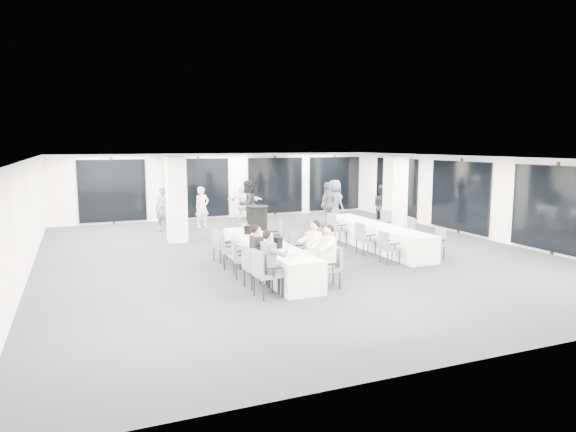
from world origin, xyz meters
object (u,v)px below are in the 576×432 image
object	(u,v)px
chair_main_right_second	(318,259)
banquet_table_main	(267,257)
chair_main_right_far	(276,236)
chair_side_left_far	(335,227)
chair_side_right_mid	(407,231)
standing_guest_e	(335,199)
chair_side_left_near	(388,245)
chair_side_right_far	(383,224)
standing_guest_h	(382,203)
chair_main_left_near	(264,270)
chair_main_left_mid	(240,256)
ice_bucket_far	(248,230)
chair_main_right_mid	(303,250)
standing_guest_f	(244,198)
standing_guest_b	(247,201)
chair_main_right_near	(332,265)
chair_main_left_far	(221,243)
chair_side_right_near	(437,241)
standing_guest_d	(328,202)
ice_bucket_near	(278,242)
chair_side_left_mid	(364,237)
chair_main_right_fourth	(290,246)
standing_guest_a	(202,204)
standing_guest_g	(163,206)
chair_main_left_fourth	(228,248)
banquet_table_side	(376,236)
cocktail_table	(257,221)
chair_main_left_second	(252,265)

from	to	relation	value
chair_main_right_second	banquet_table_main	bearing A→B (deg)	40.91
chair_main_right_far	chair_side_left_far	world-z (taller)	chair_main_right_far
chair_side_right_mid	standing_guest_e	world-z (taller)	standing_guest_e
chair_side_left_near	chair_side_left_far	distance (m)	3.02
chair_side_right_far	standing_guest_h	bearing A→B (deg)	-42.09
chair_main_left_near	chair_side_right_mid	world-z (taller)	chair_main_left_near
chair_main_left_mid	chair_main_right_far	distance (m)	2.52
standing_guest_h	ice_bucket_far	xyz separation A→B (m)	(-6.55, -3.47, -0.07)
chair_main_right_mid	standing_guest_f	distance (m)	9.11
chair_main_left_near	standing_guest_f	size ratio (longest dim) A/B	0.56
standing_guest_b	standing_guest_h	size ratio (longest dim) A/B	1.12
chair_main_right_near	chair_main_left_far	bearing A→B (deg)	31.14
chair_main_left_near	chair_main_right_far	world-z (taller)	same
chair_main_right_second	standing_guest_e	xyz separation A→B (m)	(4.26, 7.37, 0.51)
chair_side_left_far	chair_side_right_near	bearing A→B (deg)	26.84
chair_main_right_far	chair_side_right_far	distance (m)	4.18
standing_guest_d	ice_bucket_near	size ratio (longest dim) A/B	7.37
chair_side_left_mid	chair_side_left_far	world-z (taller)	chair_side_left_far
chair_side_right_near	chair_side_right_far	size ratio (longest dim) A/B	0.84
chair_main_left_far	chair_side_left_near	size ratio (longest dim) A/B	1.04
chair_main_right_near	chair_side_left_far	distance (m)	5.13
chair_main_right_fourth	standing_guest_e	bearing A→B (deg)	-35.80
chair_main_right_far	standing_guest_a	distance (m)	5.97
chair_main_right_far	chair_side_right_near	distance (m)	4.56
chair_side_right_near	standing_guest_e	xyz separation A→B (m)	(0.16, 6.55, 0.52)
ice_bucket_far	standing_guest_g	bearing A→B (deg)	103.68
chair_main_right_mid	chair_side_right_near	distance (m)	4.10
chair_main_left_near	standing_guest_b	world-z (taller)	standing_guest_b
chair_main_right_second	chair_side_right_near	xyz separation A→B (m)	(4.10, 0.82, -0.01)
standing_guest_f	chair_main_left_fourth	bearing A→B (deg)	101.12
chair_main_right_mid	ice_bucket_far	bearing A→B (deg)	36.15
chair_main_left_far	chair_main_right_fourth	distance (m)	1.93
standing_guest_d	ice_bucket_near	distance (m)	7.95
banquet_table_side	chair_main_right_second	xyz separation A→B (m)	(-3.28, -2.68, 0.13)
chair_main_left_mid	ice_bucket_far	distance (m)	1.82
chair_main_left_mid	standing_guest_a	size ratio (longest dim) A/B	0.52
chair_main_left_near	ice_bucket_far	size ratio (longest dim) A/B	4.19
cocktail_table	chair_main_left_near	xyz separation A→B (m)	(-2.16, -6.73, 0.03)
banquet_table_main	standing_guest_g	size ratio (longest dim) A/B	2.69
banquet_table_side	chair_side_left_near	bearing A→B (deg)	-113.71
chair_main_right_second	chair_main_right_mid	world-z (taller)	chair_main_right_mid
chair_main_left_second	chair_main_left_near	bearing A→B (deg)	-7.36
chair_side_right_mid	chair_main_left_mid	bearing A→B (deg)	112.06
chair_side_left_near	standing_guest_h	world-z (taller)	standing_guest_h
chair_side_left_mid	standing_guest_e	world-z (taller)	standing_guest_e
banquet_table_main	standing_guest_g	bearing A→B (deg)	101.95
banquet_table_main	chair_main_right_second	size ratio (longest dim) A/B	5.66
chair_side_right_mid	standing_guest_g	bearing A→B (deg)	55.45
standing_guest_g	chair_side_right_near	bearing A→B (deg)	-8.45
banquet_table_side	chair_main_left_second	distance (m)	5.65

